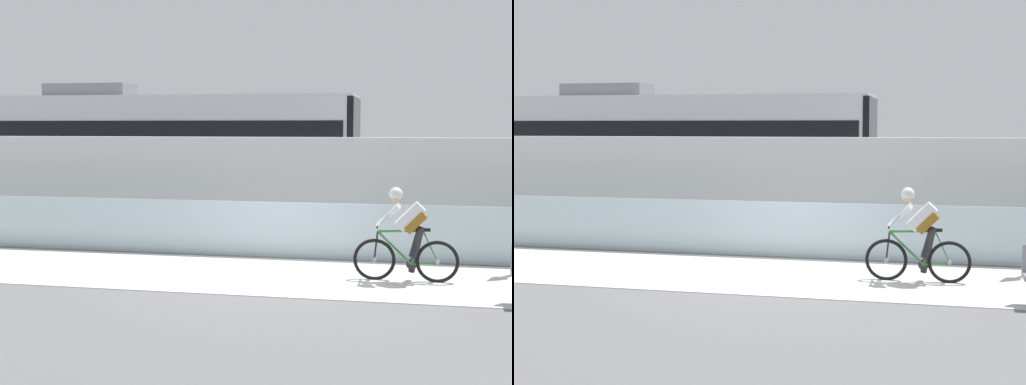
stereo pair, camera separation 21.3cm
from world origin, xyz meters
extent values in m
plane|color=slate|center=(0.00, 0.00, 0.00)|extent=(200.00, 200.00, 0.00)
cube|color=silver|center=(0.00, 0.00, 0.01)|extent=(32.00, 3.20, 0.01)
cube|color=silver|center=(0.00, 1.85, 0.56)|extent=(32.00, 0.05, 1.11)
cube|color=silver|center=(0.00, 3.65, 1.19)|extent=(32.00, 0.36, 2.39)
cube|color=#595654|center=(0.00, 6.13, 0.00)|extent=(32.00, 0.08, 0.01)
cube|color=#595654|center=(0.00, 7.57, 0.00)|extent=(32.00, 0.08, 0.01)
cube|color=silver|center=(-4.56, 6.85, 1.90)|extent=(11.00, 2.50, 3.10)
cube|color=black|center=(-4.56, 6.85, 2.25)|extent=(10.56, 2.54, 1.04)
cube|color=#14724C|center=(-4.56, 6.85, 0.53)|extent=(10.78, 2.53, 0.28)
cube|color=slate|center=(-6.54, 6.85, 3.63)|extent=(2.40, 1.10, 0.36)
cube|color=#232326|center=(-8.08, 6.85, 0.36)|extent=(1.40, 1.88, 0.20)
cylinder|color=black|center=(-8.08, 6.13, 0.30)|extent=(0.60, 0.10, 0.60)
cylinder|color=black|center=(-8.08, 7.57, 0.30)|extent=(0.60, 0.10, 0.60)
cube|color=#232326|center=(-1.04, 6.85, 0.36)|extent=(1.40, 1.88, 0.20)
cylinder|color=black|center=(-1.04, 6.13, 0.30)|extent=(0.60, 0.10, 0.60)
cylinder|color=black|center=(-1.04, 7.57, 0.30)|extent=(0.60, 0.10, 0.60)
cube|color=black|center=(0.89, 6.85, 1.90)|extent=(0.16, 2.54, 2.94)
torus|color=black|center=(1.79, 0.00, 0.36)|extent=(0.72, 0.06, 0.72)
cylinder|color=#99999E|center=(1.79, 0.00, 0.36)|extent=(0.07, 0.10, 0.07)
torus|color=black|center=(2.84, 0.00, 0.36)|extent=(0.72, 0.06, 0.72)
cylinder|color=#99999E|center=(2.84, 0.00, 0.36)|extent=(0.07, 0.10, 0.07)
cylinder|color=#337233|center=(2.12, 0.00, 0.57)|extent=(0.60, 0.04, 0.58)
cylinder|color=#337233|center=(2.50, 0.00, 0.59)|extent=(0.22, 0.04, 0.59)
cylinder|color=#337233|center=(2.21, 0.00, 0.86)|extent=(0.76, 0.04, 0.07)
cylinder|color=#337233|center=(2.62, 0.00, 0.33)|extent=(0.43, 0.03, 0.09)
cylinder|color=#337233|center=(2.71, 0.00, 0.62)|extent=(0.27, 0.02, 0.53)
cylinder|color=black|center=(1.81, 0.00, 0.60)|extent=(0.08, 0.03, 0.49)
cube|color=black|center=(2.59, 0.00, 0.90)|extent=(0.24, 0.10, 0.05)
cylinder|color=black|center=(1.84, 0.00, 0.95)|extent=(0.03, 0.58, 0.03)
cylinder|color=#262628|center=(2.41, 0.00, 0.30)|extent=(0.18, 0.02, 0.18)
cube|color=silver|center=(2.37, 0.00, 1.11)|extent=(0.50, 0.28, 0.51)
cube|color=#8C5919|center=(2.46, 0.00, 1.02)|extent=(0.38, 0.30, 0.38)
sphere|color=tan|center=(2.13, 0.00, 1.46)|extent=(0.20, 0.20, 0.20)
sphere|color=silver|center=(2.13, 0.00, 1.49)|extent=(0.23, 0.23, 0.23)
cylinder|color=silver|center=(2.01, 0.00, 1.12)|extent=(0.44, 0.41, 0.41)
cylinder|color=silver|center=(2.01, 0.00, 1.12)|extent=(0.44, 0.41, 0.41)
cylinder|color=black|center=(2.48, 0.00, 0.55)|extent=(0.29, 0.33, 0.80)
cylinder|color=black|center=(2.48, 0.00, 0.69)|extent=(0.29, 0.33, 0.54)
camera|label=1|loc=(2.36, -12.43, 2.65)|focal=51.02mm
camera|label=2|loc=(2.56, -12.38, 2.65)|focal=51.02mm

